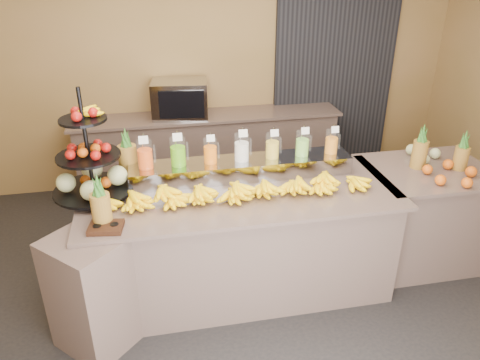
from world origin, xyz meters
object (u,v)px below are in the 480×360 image
object	(u,v)px
fruit_stand	(96,169)
condiment_caddy	(106,227)
banana_heap	(232,187)
oven_warmer	(180,99)
right_fruit_pile	(444,165)
pitcher_tray	(242,168)

from	to	relation	value
fruit_stand	condiment_caddy	xyz separation A→B (m)	(0.08, -0.53, -0.20)
banana_heap	fruit_stand	size ratio (longest dim) A/B	2.54
fruit_stand	oven_warmer	distance (m)	1.94
fruit_stand	right_fruit_pile	bearing A→B (deg)	-18.17
oven_warmer	condiment_caddy	bearing A→B (deg)	-100.14
fruit_stand	condiment_caddy	distance (m)	0.57
fruit_stand	right_fruit_pile	world-z (taller)	fruit_stand
fruit_stand	pitcher_tray	bearing A→B (deg)	-9.43
pitcher_tray	right_fruit_pile	xyz separation A→B (m)	(1.70, -0.28, 0.00)
condiment_caddy	oven_warmer	xyz separation A→B (m)	(0.70, 2.31, 0.19)
banana_heap	fruit_stand	world-z (taller)	fruit_stand
fruit_stand	condiment_caddy	bearing A→B (deg)	-96.46
pitcher_tray	fruit_stand	distance (m)	1.17
right_fruit_pile	oven_warmer	size ratio (longest dim) A/B	0.76
banana_heap	condiment_caddy	size ratio (longest dim) A/B	9.49
pitcher_tray	banana_heap	xyz separation A→B (m)	(-0.14, -0.33, 0.01)
fruit_stand	right_fruit_pile	distance (m)	2.86
banana_heap	condiment_caddy	world-z (taller)	banana_heap
pitcher_tray	condiment_caddy	size ratio (longest dim) A/B	8.07
right_fruit_pile	oven_warmer	bearing A→B (deg)	136.68
banana_heap	oven_warmer	xyz separation A→B (m)	(-0.23, 2.00, 0.12)
banana_heap	right_fruit_pile	distance (m)	1.84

